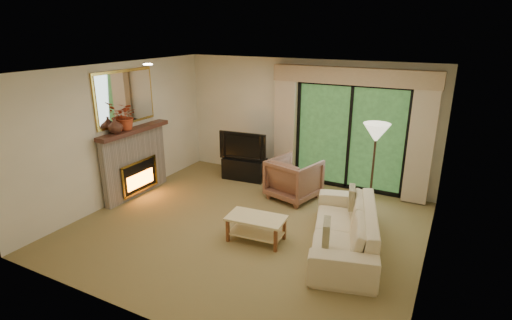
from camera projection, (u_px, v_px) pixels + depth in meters
The scene contains 22 objects.
floor at pixel (248, 227), 6.73m from camera, with size 5.50×5.50×0.00m, color olive.
ceiling at pixel (247, 70), 5.91m from camera, with size 5.50×5.50×0.00m, color white.
wall_back at pixel (304, 122), 8.43m from camera, with size 5.00×5.00×0.00m, color beige.
wall_front at pixel (134, 217), 4.22m from camera, with size 5.00×5.00×0.00m, color beige.
wall_left at pixel (120, 133), 7.53m from camera, with size 5.00×5.00×0.00m, color beige.
wall_right at pixel (435, 183), 5.12m from camera, with size 5.00×5.00×0.00m, color beige.
fireplace at pixel (135, 162), 7.84m from camera, with size 0.24×1.70×1.37m, color gray, non-canonical shape.
mirror at pixel (125, 97), 7.47m from camera, with size 0.07×1.45×1.02m, color gold, non-canonical shape.
sliding_door at pixel (349, 137), 8.01m from camera, with size 2.26×0.10×2.16m, color black, non-canonical shape.
curtain_left at pixel (286, 126), 8.48m from camera, with size 0.45×0.18×2.35m, color tan.
curtain_right at pixel (421, 142), 7.29m from camera, with size 0.45×0.18×2.35m, color tan.
cornice at pixel (353, 76), 7.55m from camera, with size 3.20×0.24×0.32m, color tan.
media_console at pixel (245, 169), 8.80m from camera, with size 0.93×0.42×0.47m, color black.
tv at pixel (244, 145), 8.63m from camera, with size 1.06×0.14×0.61m, color black.
armchair at pixel (294, 179), 7.75m from camera, with size 0.86×0.88×0.80m, color brown.
sofa at pixel (344, 228), 6.00m from camera, with size 2.29×0.90×0.67m, color beige.
pillow_near at pixel (326, 233), 5.41m from camera, with size 0.09×0.35×0.35m, color brown.
pillow_far at pixel (352, 197), 6.52m from camera, with size 0.09×0.36×0.36m, color brown.
coffee_table at pixel (256, 229), 6.25m from camera, with size 0.90×0.50×0.41m, color #EECC8B, non-canonical shape.
floor_lamp at pixel (373, 171), 6.89m from camera, with size 0.45×0.45×1.68m, color beige, non-canonical shape.
vase at pixel (115, 125), 7.22m from camera, with size 0.27×0.27×0.28m, color #45241A.
branches at pixel (126, 116), 7.43m from camera, with size 0.46×0.40×0.51m, color #B13E1F.
Camera 1 is at (2.90, -5.28, 3.21)m, focal length 28.00 mm.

